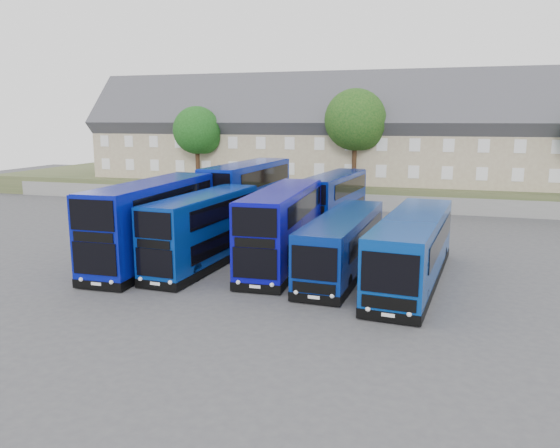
{
  "coord_description": "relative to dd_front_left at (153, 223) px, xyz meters",
  "views": [
    {
      "loc": [
        10.03,
        -26.24,
        8.34
      ],
      "look_at": [
        0.94,
        4.33,
        2.2
      ],
      "focal_mm": 35.0,
      "sensor_mm": 36.0,
      "label": 1
    }
  ],
  "objects": [
    {
      "name": "earth_bank",
      "position": [
        6.07,
        32.26,
        -1.33
      ],
      "size": [
        80.0,
        20.0,
        2.0
      ],
      "primitive_type": "cube",
      "color": "#44522E",
      "rests_on": "ground"
    },
    {
      "name": "terrace_row",
      "position": [
        9.07,
        28.26,
        4.27
      ],
      "size": [
        60.0,
        10.4,
        11.2
      ],
      "color": "tan",
      "rests_on": "earth_bank"
    },
    {
      "name": "dd_front_mid",
      "position": [
        3.19,
        0.07,
        -0.31
      ],
      "size": [
        3.0,
        10.48,
        4.12
      ],
      "rotation": [
        0.0,
        0.0,
        -0.06
      ],
      "color": "navy",
      "rests_on": "ground"
    },
    {
      "name": "dd_rear_right",
      "position": [
        8.3,
        12.57,
        -0.26
      ],
      "size": [
        3.49,
        10.78,
        4.21
      ],
      "rotation": [
        0.0,
        0.0,
        -0.1
      ],
      "color": "navy",
      "rests_on": "ground"
    },
    {
      "name": "dd_rear_left",
      "position": [
        1.45,
        12.4,
        0.09
      ],
      "size": [
        3.39,
        12.47,
        4.91
      ],
      "rotation": [
        0.0,
        0.0,
        -0.05
      ],
      "color": "#071E92",
      "rests_on": "ground"
    },
    {
      "name": "ground",
      "position": [
        6.07,
        -1.74,
        -2.33
      ],
      "size": [
        120.0,
        120.0,
        0.0
      ],
      "primitive_type": "plane",
      "color": "#414146",
      "rests_on": "ground"
    },
    {
      "name": "coach_east_a",
      "position": [
        11.1,
        0.94,
        -0.76
      ],
      "size": [
        3.02,
        11.82,
        3.2
      ],
      "rotation": [
        0.0,
        0.0,
        -0.05
      ],
      "color": "navy",
      "rests_on": "ground"
    },
    {
      "name": "tree_west",
      "position": [
        -7.79,
        23.35,
        4.72
      ],
      "size": [
        4.8,
        4.8,
        7.65
      ],
      "color": "#382314",
      "rests_on": "earth_bank"
    },
    {
      "name": "retaining_wall",
      "position": [
        6.07,
        22.26,
        -1.58
      ],
      "size": [
        70.0,
        0.4,
        1.5
      ],
      "primitive_type": "cube",
      "color": "slate",
      "rests_on": "ground"
    },
    {
      "name": "dd_front_left",
      "position": [
        0.0,
        0.0,
        0.0
      ],
      "size": [
        2.96,
        11.97,
        4.74
      ],
      "rotation": [
        0.0,
        0.0,
        0.02
      ],
      "color": "#071192",
      "rests_on": "ground"
    },
    {
      "name": "coach_east_b",
      "position": [
        14.86,
        0.11,
        -0.61
      ],
      "size": [
        3.85,
        13.02,
        3.51
      ],
      "rotation": [
        0.0,
        0.0,
        -0.09
      ],
      "color": "navy",
      "rests_on": "ground"
    },
    {
      "name": "tree_mid",
      "position": [
        8.21,
        23.85,
        5.74
      ],
      "size": [
        5.76,
        5.76,
        9.18
      ],
      "color": "#382314",
      "rests_on": "earth_bank"
    },
    {
      "name": "dd_front_right",
      "position": [
        7.5,
        1.39,
        -0.16
      ],
      "size": [
        3.02,
        11.21,
        4.42
      ],
      "rotation": [
        0.0,
        0.0,
        0.04
      ],
      "color": "#08089D",
      "rests_on": "ground"
    }
  ]
}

